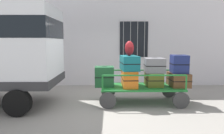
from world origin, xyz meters
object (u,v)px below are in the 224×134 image
(suitcase_midleft_middle, at_px, (129,63))
(backpack, at_px, (129,48))
(luggage_cart, at_px, (141,89))
(suitcase_left_bottom, at_px, (104,76))
(suitcase_center_bottom, at_px, (154,79))
(suitcase_center_middle, at_px, (154,65))
(suitcase_midleft_bottom, at_px, (129,78))
(suitcase_midright_middle, at_px, (179,64))
(suitcase_midright_bottom, at_px, (178,79))

(suitcase_midleft_middle, height_order, backpack, backpack)
(luggage_cart, height_order, suitcase_left_bottom, suitcase_left_bottom)
(suitcase_center_bottom, relative_size, suitcase_center_middle, 1.05)
(luggage_cart, distance_m, suitcase_midleft_bottom, 0.52)
(suitcase_midright_middle, bearing_deg, suitcase_center_middle, -178.84)
(suitcase_center_middle, relative_size, backpack, 1.46)
(suitcase_midleft_bottom, relative_size, suitcase_center_bottom, 1.35)
(luggage_cart, bearing_deg, suitcase_left_bottom, 179.25)
(suitcase_midleft_middle, relative_size, suitcase_midright_bottom, 1.15)
(suitcase_midright_middle, bearing_deg, suitcase_midleft_middle, -179.16)
(suitcase_midright_bottom, bearing_deg, suitcase_center_bottom, 178.04)
(suitcase_center_bottom, bearing_deg, luggage_cart, -174.27)
(suitcase_midright_middle, height_order, backpack, backpack)
(suitcase_center_middle, xyz_separation_m, backpack, (-0.77, -0.03, 0.51))
(suitcase_center_middle, bearing_deg, suitcase_midright_bottom, 1.78)
(suitcase_midleft_middle, xyz_separation_m, suitcase_center_bottom, (0.77, 0.06, -0.51))
(suitcase_center_bottom, xyz_separation_m, backpack, (-0.77, -0.08, 0.95))
(suitcase_left_bottom, height_order, backpack, backpack)
(luggage_cart, xyz_separation_m, suitcase_midright_middle, (1.15, 0.00, 0.79))
(suitcase_midleft_bottom, height_order, suitcase_midright_middle, suitcase_midright_middle)
(suitcase_midright_middle, relative_size, backpack, 1.28)
(luggage_cart, height_order, suitcase_midleft_bottom, suitcase_midleft_bottom)
(suitcase_midleft_bottom, distance_m, suitcase_center_middle, 0.87)
(luggage_cart, distance_m, suitcase_midright_middle, 1.40)
(luggage_cart, distance_m, suitcase_center_bottom, 0.50)
(suitcase_center_middle, height_order, backpack, backpack)
(suitcase_left_bottom, distance_m, suitcase_center_middle, 1.57)
(suitcase_center_middle, bearing_deg, suitcase_midleft_bottom, -179.94)
(suitcase_left_bottom, xyz_separation_m, suitcase_midleft_bottom, (0.77, -0.03, -0.05))
(suitcase_midleft_middle, xyz_separation_m, suitcase_midright_bottom, (1.54, 0.03, -0.52))
(suitcase_center_bottom, bearing_deg, suitcase_midleft_bottom, -176.19)
(suitcase_midleft_bottom, xyz_separation_m, suitcase_center_middle, (0.77, 0.00, 0.40))
(suitcase_midleft_middle, bearing_deg, suitcase_center_middle, 0.51)
(suitcase_left_bottom, xyz_separation_m, suitcase_center_middle, (1.54, -0.03, 0.35))
(suitcase_midleft_middle, xyz_separation_m, backpack, (-0.01, -0.03, 0.44))
(suitcase_center_bottom, bearing_deg, suitcase_midleft_middle, -175.75)
(luggage_cart, relative_size, suitcase_midright_bottom, 3.29)
(suitcase_midleft_bottom, distance_m, suitcase_midleft_middle, 0.48)
(suitcase_midleft_middle, height_order, suitcase_center_bottom, suitcase_midleft_middle)
(suitcase_left_bottom, relative_size, suitcase_midright_bottom, 0.80)
(suitcase_midleft_middle, bearing_deg, suitcase_center_bottom, 4.25)
(luggage_cart, bearing_deg, suitcase_midleft_bottom, -178.12)
(suitcase_center_middle, bearing_deg, backpack, -177.53)
(luggage_cart, relative_size, suitcase_midright_middle, 4.53)
(suitcase_left_bottom, relative_size, suitcase_midleft_middle, 0.69)
(suitcase_center_bottom, height_order, suitcase_midright_bottom, suitcase_center_bottom)
(suitcase_midleft_middle, height_order, suitcase_midright_middle, suitcase_midright_middle)
(suitcase_center_middle, relative_size, suitcase_midright_bottom, 0.83)
(suitcase_left_bottom, xyz_separation_m, suitcase_midright_bottom, (2.30, -0.00, -0.10))
(suitcase_midleft_bottom, xyz_separation_m, backpack, (-0.01, -0.03, 0.92))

